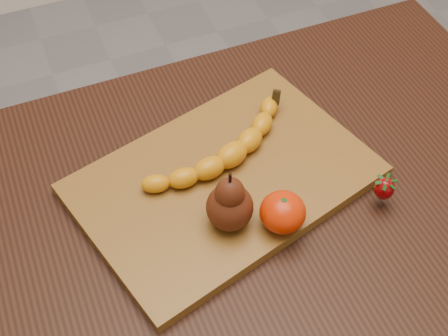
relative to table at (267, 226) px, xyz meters
name	(u,v)px	position (x,y,z in m)	size (l,w,h in m)	color
table	(267,226)	(0.00, 0.00, 0.00)	(1.00, 0.70, 0.76)	black
cutting_board	(224,180)	(-0.06, 0.04, 0.11)	(0.45, 0.30, 0.02)	brown
banana	(232,155)	(-0.04, 0.06, 0.14)	(0.25, 0.06, 0.04)	orange
pear	(230,199)	(-0.09, -0.04, 0.17)	(0.07, 0.07, 0.11)	#4B1D0C
mandarin	(283,212)	(-0.02, -0.07, 0.15)	(0.07, 0.07, 0.06)	red
strawberry	(384,188)	(0.15, -0.09, 0.14)	(0.03, 0.03, 0.04)	#7F0307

